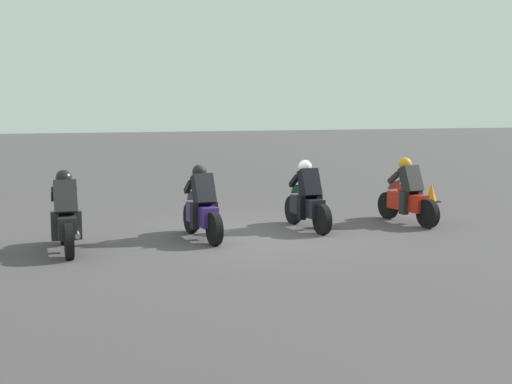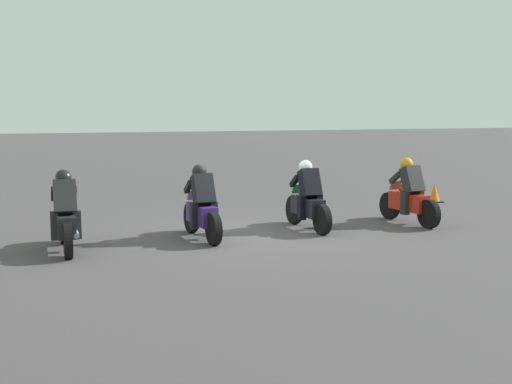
% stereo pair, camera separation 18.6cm
% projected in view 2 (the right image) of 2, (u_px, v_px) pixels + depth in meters
% --- Properties ---
extents(ground_plane, '(120.00, 120.00, 0.00)m').
position_uv_depth(ground_plane, '(254.00, 235.00, 13.67)').
color(ground_plane, '#484244').
extents(rider_lane_a, '(2.04, 0.58, 1.51)m').
position_uv_depth(rider_lane_a, '(409.00, 197.00, 14.94)').
color(rider_lane_a, black).
rests_on(rider_lane_a, ground_plane).
extents(rider_lane_b, '(2.04, 0.55, 1.51)m').
position_uv_depth(rider_lane_b, '(308.00, 201.00, 14.25)').
color(rider_lane_b, black).
rests_on(rider_lane_b, ground_plane).
extents(rider_lane_c, '(2.04, 0.55, 1.51)m').
position_uv_depth(rider_lane_c, '(202.00, 208.00, 13.20)').
color(rider_lane_c, black).
rests_on(rider_lane_c, ground_plane).
extents(rider_lane_d, '(2.04, 0.54, 1.51)m').
position_uv_depth(rider_lane_d, '(65.00, 218.00, 12.07)').
color(rider_lane_d, black).
rests_on(rider_lane_d, ground_plane).
extents(traffic_cone, '(0.40, 0.40, 0.53)m').
position_uv_depth(traffic_cone, '(434.00, 193.00, 18.39)').
color(traffic_cone, black).
rests_on(traffic_cone, ground_plane).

